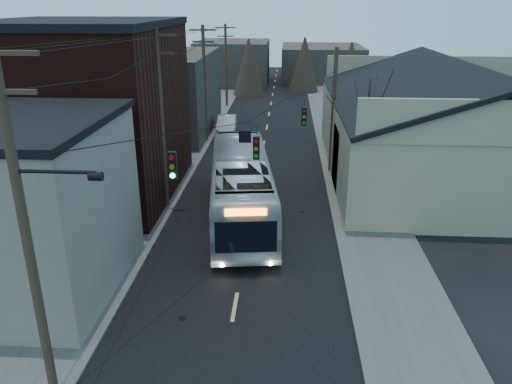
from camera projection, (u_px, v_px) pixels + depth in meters
The scene contains 13 objects.
road_surface at pixel (263, 151), 40.08m from camera, with size 9.00×110.00×0.02m, color black.
sidewalk_left at pixel (183, 149), 40.44m from camera, with size 4.00×110.00×0.12m, color #474744.
sidewalk_right at pixel (344, 151), 39.69m from camera, with size 4.00×110.00×0.12m, color #474744.
building_clapboard at pixel (11, 209), 19.78m from camera, with size 8.00×8.00×7.00m, color gray.
building_brick at pixel (86, 114), 29.56m from camera, with size 10.00×12.00×10.00m, color black.
building_left_far at pixel (161, 93), 44.98m from camera, with size 9.00×14.00×7.00m, color #35302B.
warehouse at pixel (451, 136), 33.71m from camera, with size 16.16×20.60×7.73m.
building_far_left at pixel (233, 63), 71.99m from camera, with size 10.00×12.00×6.00m, color #35302B.
building_far_right at pixel (321, 63), 76.08m from camera, with size 12.00×14.00×5.00m, color #35302B.
bare_tree at pixel (365, 141), 29.10m from camera, with size 0.40×0.40×7.20m, color black.
utility_lines at pixel (212, 103), 33.04m from camera, with size 11.24×45.28×10.50m.
bus at pixel (241, 186), 27.16m from camera, with size 3.06×13.07×3.64m, color #B4BCC1.
parked_car at pixel (227, 124), 45.31m from camera, with size 1.65×4.72×1.56m, color #AFB2B7.
Camera 1 is at (1.87, -8.59, 11.21)m, focal length 35.00 mm.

